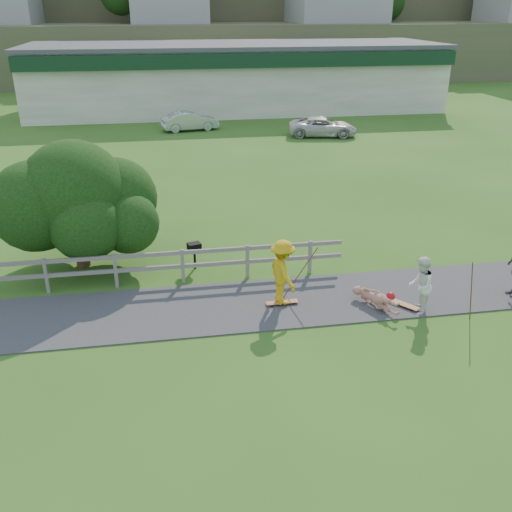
{
  "coord_description": "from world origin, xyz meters",
  "views": [
    {
      "loc": [
        -2.44,
        -12.62,
        7.84
      ],
      "look_at": [
        0.05,
        2.0,
        1.3
      ],
      "focal_mm": 40.0,
      "sensor_mm": 36.0,
      "label": 1
    }
  ],
  "objects_px": {
    "skater_fallen": "(376,299)",
    "spectator_a": "(420,286)",
    "car_silver": "(190,121)",
    "car_white": "(323,127)",
    "bbq": "(195,256)",
    "skater_rider": "(283,275)",
    "tree": "(77,213)"
  },
  "relations": [
    {
      "from": "skater_fallen",
      "to": "tree",
      "type": "relative_size",
      "value": 0.29
    },
    {
      "from": "skater_rider",
      "to": "car_silver",
      "type": "relative_size",
      "value": 0.49
    },
    {
      "from": "car_white",
      "to": "bbq",
      "type": "relative_size",
      "value": 4.96
    },
    {
      "from": "skater_fallen",
      "to": "bbq",
      "type": "distance_m",
      "value": 5.96
    },
    {
      "from": "car_silver",
      "to": "skater_fallen",
      "type": "bearing_deg",
      "value": 176.85
    },
    {
      "from": "skater_fallen",
      "to": "bbq",
      "type": "relative_size",
      "value": 1.77
    },
    {
      "from": "car_white",
      "to": "skater_fallen",
      "type": "bearing_deg",
      "value": 179.97
    },
    {
      "from": "skater_rider",
      "to": "car_silver",
      "type": "xyz_separation_m",
      "value": [
        -1.01,
        25.29,
        -0.32
      ]
    },
    {
      "from": "spectator_a",
      "to": "tree",
      "type": "xyz_separation_m",
      "value": [
        -9.47,
        4.79,
        1.0
      ]
    },
    {
      "from": "skater_rider",
      "to": "tree",
      "type": "height_order",
      "value": "tree"
    },
    {
      "from": "skater_rider",
      "to": "bbq",
      "type": "bearing_deg",
      "value": 24.04
    },
    {
      "from": "tree",
      "to": "bbq",
      "type": "relative_size",
      "value": 6.06
    },
    {
      "from": "car_silver",
      "to": "car_white",
      "type": "bearing_deg",
      "value": -122.46
    },
    {
      "from": "tree",
      "to": "bbq",
      "type": "xyz_separation_m",
      "value": [
        3.59,
        -0.83,
        -1.39
      ]
    },
    {
      "from": "car_silver",
      "to": "bbq",
      "type": "xyz_separation_m",
      "value": [
        -1.26,
        -22.37,
        -0.19
      ]
    },
    {
      "from": "skater_fallen",
      "to": "spectator_a",
      "type": "bearing_deg",
      "value": -50.31
    },
    {
      "from": "skater_rider",
      "to": "tree",
      "type": "bearing_deg",
      "value": 43.59
    },
    {
      "from": "spectator_a",
      "to": "car_white",
      "type": "relative_size",
      "value": 0.38
    },
    {
      "from": "car_white",
      "to": "spectator_a",
      "type": "bearing_deg",
      "value": -177.25
    },
    {
      "from": "skater_rider",
      "to": "tree",
      "type": "xyz_separation_m",
      "value": [
        -5.86,
        3.74,
        0.89
      ]
    },
    {
      "from": "car_white",
      "to": "tree",
      "type": "bearing_deg",
      "value": 156.07
    },
    {
      "from": "spectator_a",
      "to": "car_silver",
      "type": "xyz_separation_m",
      "value": [
        -4.62,
        26.33,
        -0.21
      ]
    },
    {
      "from": "tree",
      "to": "bbq",
      "type": "distance_m",
      "value": 3.94
    },
    {
      "from": "skater_fallen",
      "to": "car_silver",
      "type": "height_order",
      "value": "car_silver"
    },
    {
      "from": "bbq",
      "to": "car_silver",
      "type": "bearing_deg",
      "value": 69.99
    },
    {
      "from": "skater_fallen",
      "to": "spectator_a",
      "type": "relative_size",
      "value": 0.94
    },
    {
      "from": "skater_fallen",
      "to": "tree",
      "type": "distance_m",
      "value": 9.59
    },
    {
      "from": "car_silver",
      "to": "car_white",
      "type": "distance_m",
      "value": 9.04
    },
    {
      "from": "car_silver",
      "to": "skater_rider",
      "type": "bearing_deg",
      "value": 171.29
    },
    {
      "from": "skater_rider",
      "to": "spectator_a",
      "type": "distance_m",
      "value": 3.77
    },
    {
      "from": "skater_fallen",
      "to": "car_white",
      "type": "xyz_separation_m",
      "value": [
        4.85,
        22.57,
        0.32
      ]
    },
    {
      "from": "skater_rider",
      "to": "tree",
      "type": "distance_m",
      "value": 7.01
    }
  ]
}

